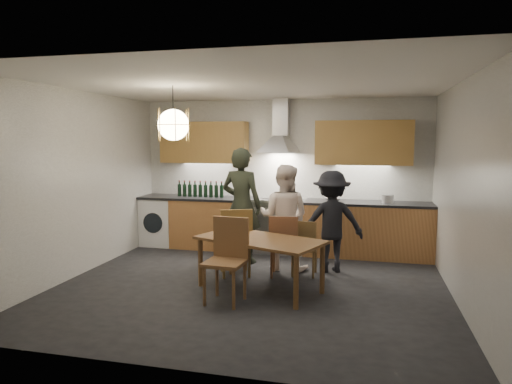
% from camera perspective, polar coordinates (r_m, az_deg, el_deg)
% --- Properties ---
extents(ground, '(5.00, 5.00, 0.00)m').
position_cam_1_polar(ground, '(6.10, -0.65, -11.71)').
color(ground, black).
rests_on(ground, ground).
extents(room_shell, '(5.02, 4.52, 2.61)m').
position_cam_1_polar(room_shell, '(5.79, -0.67, 4.54)').
color(room_shell, silver).
rests_on(room_shell, ground).
extents(counter_run, '(5.00, 0.62, 0.90)m').
position_cam_1_polar(counter_run, '(7.83, 3.02, -4.20)').
color(counter_run, '#C1834A').
rests_on(counter_run, ground).
extents(range_stove, '(0.90, 0.60, 0.92)m').
position_cam_1_polar(range_stove, '(7.83, 2.85, -4.26)').
color(range_stove, silver).
rests_on(range_stove, ground).
extents(wall_fixtures, '(4.30, 0.54, 1.10)m').
position_cam_1_polar(wall_fixtures, '(7.81, 3.07, 6.28)').
color(wall_fixtures, '#BA8C47').
rests_on(wall_fixtures, ground).
extents(pendant_lamp, '(0.43, 0.43, 0.70)m').
position_cam_1_polar(pendant_lamp, '(6.02, -10.28, 8.26)').
color(pendant_lamp, black).
rests_on(pendant_lamp, ground).
extents(dining_table, '(1.76, 1.31, 0.67)m').
position_cam_1_polar(dining_table, '(5.82, 0.49, -6.57)').
color(dining_table, brown).
rests_on(dining_table, ground).
extents(chair_back_left, '(0.57, 0.57, 0.97)m').
position_cam_1_polar(chair_back_left, '(6.38, -2.54, -5.73)').
color(chair_back_left, brown).
rests_on(chair_back_left, ground).
extents(chair_back_mid, '(0.43, 0.43, 0.87)m').
position_cam_1_polar(chair_back_mid, '(6.36, 3.48, -6.27)').
color(chair_back_mid, brown).
rests_on(chair_back_mid, ground).
extents(chair_back_right, '(0.36, 0.36, 0.80)m').
position_cam_1_polar(chair_back_right, '(6.44, 5.99, -6.53)').
color(chair_back_right, brown).
rests_on(chair_back_right, ground).
extents(chair_front, '(0.49, 0.49, 0.99)m').
position_cam_1_polar(chair_front, '(5.46, -3.56, -7.69)').
color(chair_front, brown).
rests_on(chair_front, ground).
extents(person_left, '(0.72, 0.54, 1.79)m').
position_cam_1_polar(person_left, '(7.08, -1.81, -1.69)').
color(person_left, black).
rests_on(person_left, ground).
extents(person_mid, '(0.82, 0.67, 1.55)m').
position_cam_1_polar(person_mid, '(6.73, 3.51, -3.15)').
color(person_mid, white).
rests_on(person_mid, ground).
extents(person_right, '(1.06, 0.78, 1.47)m').
position_cam_1_polar(person_right, '(6.71, 9.39, -3.64)').
color(person_right, black).
rests_on(person_right, ground).
extents(mixing_bowl, '(0.36, 0.36, 0.07)m').
position_cam_1_polar(mixing_bowl, '(7.61, 9.56, -0.90)').
color(mixing_bowl, '#AAA9AD').
rests_on(mixing_bowl, counter_run).
extents(stock_pot, '(0.19, 0.19, 0.13)m').
position_cam_1_polar(stock_pot, '(7.58, 16.13, -0.87)').
color(stock_pot, silver).
rests_on(stock_pot, counter_run).
extents(wine_bottles, '(0.86, 0.07, 0.28)m').
position_cam_1_polar(wine_bottles, '(8.13, -6.98, 0.38)').
color(wine_bottles, black).
rests_on(wine_bottles, counter_run).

